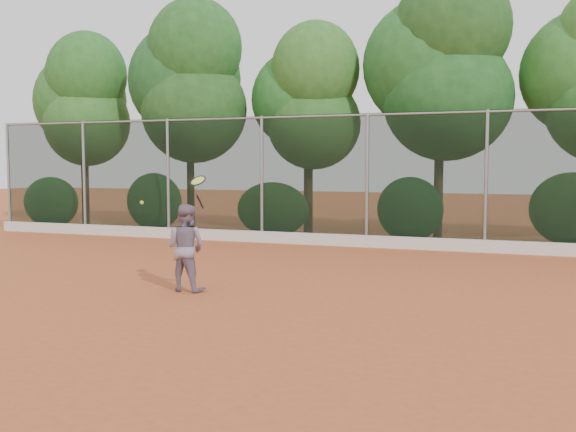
% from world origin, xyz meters
% --- Properties ---
extents(ground, '(80.00, 80.00, 0.00)m').
position_xyz_m(ground, '(0.00, 0.00, 0.00)').
color(ground, '#B15229').
rests_on(ground, ground).
extents(concrete_curb, '(24.00, 0.20, 0.30)m').
position_xyz_m(concrete_curb, '(0.00, 6.82, 0.15)').
color(concrete_curb, silver).
rests_on(concrete_curb, ground).
extents(tennis_player, '(0.74, 0.58, 1.49)m').
position_xyz_m(tennis_player, '(-1.50, 0.00, 0.74)').
color(tennis_player, slate).
rests_on(tennis_player, ground).
extents(chainlink_fence, '(24.09, 0.09, 3.50)m').
position_xyz_m(chainlink_fence, '(-0.00, 7.00, 1.86)').
color(chainlink_fence, black).
rests_on(chainlink_fence, ground).
extents(foliage_backdrop, '(23.70, 3.63, 7.55)m').
position_xyz_m(foliage_backdrop, '(-0.55, 8.98, 4.40)').
color(foliage_backdrop, '#482C1B').
rests_on(foliage_backdrop, ground).
extents(tennis_racket, '(0.32, 0.30, 0.56)m').
position_xyz_m(tennis_racket, '(-1.19, -0.09, 1.85)').
color(tennis_racket, black).
rests_on(tennis_racket, ground).
extents(tennis_ball_in_flight, '(0.07, 0.07, 0.07)m').
position_xyz_m(tennis_ball_in_flight, '(-2.59, 0.37, 1.47)').
color(tennis_ball_in_flight, gold).
rests_on(tennis_ball_in_flight, ground).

